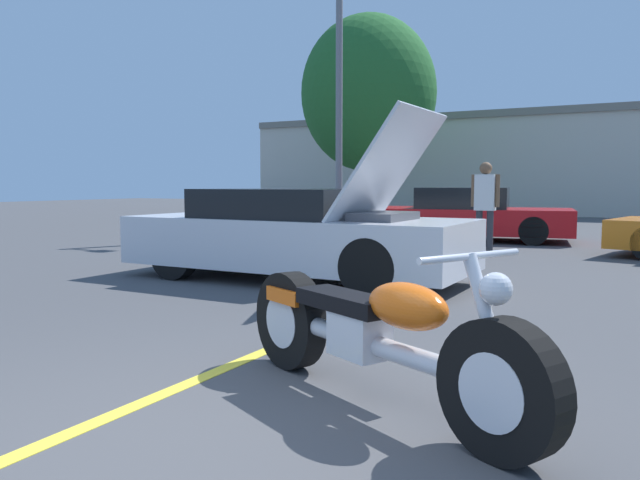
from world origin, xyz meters
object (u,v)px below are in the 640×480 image
at_px(spectator_far_lot, 359,201).
at_px(tree_background, 369,94).
at_px(motorcycle, 374,336).
at_px(show_car_hood_open, 297,234).
at_px(spectator_near_motorcycle, 485,200).
at_px(parked_car_left_row, 469,215).
at_px(light_pole, 342,67).

bearing_deg(spectator_far_lot, tree_background, 113.48).
xyz_separation_m(motorcycle, show_car_hood_open, (-2.91, 3.98, 0.21)).
distance_m(show_car_hood_open, spectator_near_motorcycle, 4.43).
bearing_deg(tree_background, show_car_hood_open, -69.25).
bearing_deg(parked_car_left_row, motorcycle, -87.42).
height_order(light_pole, spectator_far_lot, light_pole).
relative_size(motorcycle, spectator_near_motorcycle, 1.38).
xyz_separation_m(show_car_hood_open, spectator_far_lot, (-0.98, 4.09, 0.33)).
relative_size(motorcycle, spectator_far_lot, 1.45).
bearing_deg(tree_background, spectator_far_lot, -66.52).
relative_size(light_pole, spectator_near_motorcycle, 4.66).
bearing_deg(tree_background, spectator_near_motorcycle, -55.64).
bearing_deg(parked_car_left_row, tree_background, 118.99).
xyz_separation_m(light_pole, spectator_near_motorcycle, (4.67, -3.41, -3.35)).
bearing_deg(tree_background, light_pole, -71.27).
bearing_deg(show_car_hood_open, spectator_near_motorcycle, 69.77).
bearing_deg(spectator_far_lot, show_car_hood_open, -76.51).
bearing_deg(parked_car_left_row, spectator_far_lot, -125.14).
distance_m(tree_background, parked_car_left_row, 10.17).
relative_size(motorcycle, show_car_hood_open, 0.50).
bearing_deg(motorcycle, spectator_near_motorcycle, 125.57).
height_order(tree_background, show_car_hood_open, tree_background).
bearing_deg(spectator_far_lot, motorcycle, -64.23).
xyz_separation_m(light_pole, spectator_far_lot, (2.15, -3.46, -3.41)).
xyz_separation_m(parked_car_left_row, spectator_near_motorcycle, (1.11, -2.96, 0.44)).
xyz_separation_m(light_pole, show_car_hood_open, (3.13, -7.55, -3.74)).
distance_m(tree_background, spectator_far_lot, 11.77).
bearing_deg(spectator_near_motorcycle, parked_car_left_row, 110.49).
xyz_separation_m(motorcycle, parked_car_left_row, (-2.48, 11.08, 0.16)).
height_order(tree_background, spectator_far_lot, tree_background).
xyz_separation_m(show_car_hood_open, parked_car_left_row, (0.43, 7.10, -0.05)).
xyz_separation_m(parked_car_left_row, spectator_far_lot, (-1.41, -3.02, 0.38)).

